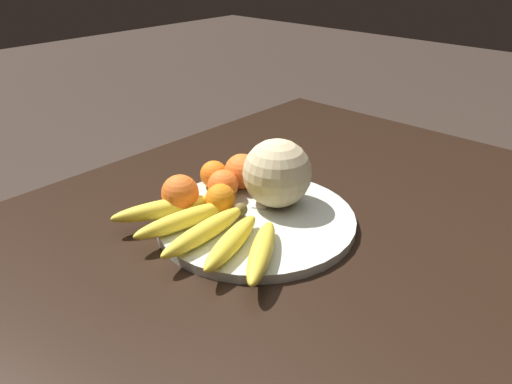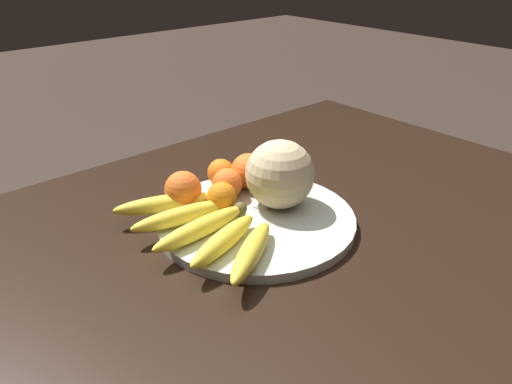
{
  "view_description": "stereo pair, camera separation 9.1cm",
  "coord_description": "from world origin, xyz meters",
  "px_view_note": "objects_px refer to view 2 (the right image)",
  "views": [
    {
      "loc": [
        0.52,
        0.49,
        1.23
      ],
      "look_at": [
        -0.08,
        -0.05,
        0.82
      ],
      "focal_mm": 35.0,
      "sensor_mm": 36.0,
      "label": 1
    },
    {
      "loc": [
        0.45,
        0.55,
        1.23
      ],
      "look_at": [
        -0.08,
        -0.05,
        0.82
      ],
      "focal_mm": 35.0,
      "sensor_mm": 36.0,
      "label": 2
    }
  ],
  "objects_px": {
    "orange_front_right": "(249,171)",
    "melon": "(280,174)",
    "orange_mid_center": "(221,172)",
    "fruit_bowl": "(256,219)",
    "produce_tag": "(267,201)",
    "orange_front_left": "(185,189)",
    "orange_back_right": "(222,197)",
    "kitchen_table": "(243,292)",
    "orange_back_left": "(227,183)",
    "banana_bunch": "(203,227)"
  },
  "relations": [
    {
      "from": "orange_front_right",
      "to": "melon",
      "type": "bearing_deg",
      "value": 86.15
    },
    {
      "from": "orange_front_right",
      "to": "orange_mid_center",
      "type": "relative_size",
      "value": 1.29
    },
    {
      "from": "fruit_bowl",
      "to": "produce_tag",
      "type": "xyz_separation_m",
      "value": [
        -0.05,
        -0.03,
        0.01
      ]
    },
    {
      "from": "orange_front_left",
      "to": "orange_back_right",
      "type": "xyz_separation_m",
      "value": [
        -0.04,
        0.06,
        -0.01
      ]
    },
    {
      "from": "orange_mid_center",
      "to": "produce_tag",
      "type": "bearing_deg",
      "value": 101.02
    },
    {
      "from": "kitchen_table",
      "to": "fruit_bowl",
      "type": "xyz_separation_m",
      "value": [
        -0.08,
        -0.05,
        0.1
      ]
    },
    {
      "from": "melon",
      "to": "orange_back_left",
      "type": "xyz_separation_m",
      "value": [
        0.05,
        -0.09,
        -0.04
      ]
    },
    {
      "from": "fruit_bowl",
      "to": "orange_front_right",
      "type": "height_order",
      "value": "orange_front_right"
    },
    {
      "from": "orange_front_right",
      "to": "kitchen_table",
      "type": "bearing_deg",
      "value": 46.57
    },
    {
      "from": "orange_front_left",
      "to": "produce_tag",
      "type": "xyz_separation_m",
      "value": [
        -0.13,
        0.09,
        -0.03
      ]
    },
    {
      "from": "orange_front_right",
      "to": "orange_mid_center",
      "type": "distance_m",
      "value": 0.06
    },
    {
      "from": "banana_bunch",
      "to": "orange_back_left",
      "type": "height_order",
      "value": "orange_back_left"
    },
    {
      "from": "fruit_bowl",
      "to": "orange_front_left",
      "type": "xyz_separation_m",
      "value": [
        0.08,
        -0.12,
        0.04
      ]
    },
    {
      "from": "fruit_bowl",
      "to": "orange_front_left",
      "type": "bearing_deg",
      "value": -58.04
    },
    {
      "from": "fruit_bowl",
      "to": "banana_bunch",
      "type": "relative_size",
      "value": 1.08
    },
    {
      "from": "kitchen_table",
      "to": "orange_back_left",
      "type": "relative_size",
      "value": 25.9
    },
    {
      "from": "fruit_bowl",
      "to": "orange_back_left",
      "type": "bearing_deg",
      "value": -94.48
    },
    {
      "from": "fruit_bowl",
      "to": "orange_back_left",
      "type": "xyz_separation_m",
      "value": [
        -0.01,
        -0.09,
        0.04
      ]
    },
    {
      "from": "orange_front_left",
      "to": "orange_back_right",
      "type": "bearing_deg",
      "value": 123.86
    },
    {
      "from": "banana_bunch",
      "to": "orange_back_left",
      "type": "xyz_separation_m",
      "value": [
        -0.12,
        -0.09,
        0.01
      ]
    },
    {
      "from": "orange_front_right",
      "to": "orange_mid_center",
      "type": "height_order",
      "value": "orange_front_right"
    },
    {
      "from": "orange_front_right",
      "to": "produce_tag",
      "type": "height_order",
      "value": "orange_front_right"
    },
    {
      "from": "orange_front_right",
      "to": "fruit_bowl",
      "type": "bearing_deg",
      "value": 55.91
    },
    {
      "from": "fruit_bowl",
      "to": "melon",
      "type": "distance_m",
      "value": 0.1
    },
    {
      "from": "kitchen_table",
      "to": "fruit_bowl",
      "type": "relative_size",
      "value": 4.23
    },
    {
      "from": "orange_back_right",
      "to": "orange_front_right",
      "type": "bearing_deg",
      "value": -157.81
    },
    {
      "from": "produce_tag",
      "to": "kitchen_table",
      "type": "bearing_deg",
      "value": 5.9
    },
    {
      "from": "kitchen_table",
      "to": "produce_tag",
      "type": "xyz_separation_m",
      "value": [
        -0.13,
        -0.08,
        0.11
      ]
    },
    {
      "from": "melon",
      "to": "orange_front_left",
      "type": "bearing_deg",
      "value": -40.96
    },
    {
      "from": "produce_tag",
      "to": "melon",
      "type": "bearing_deg",
      "value": 79.07
    },
    {
      "from": "kitchen_table",
      "to": "fruit_bowl",
      "type": "bearing_deg",
      "value": -145.27
    },
    {
      "from": "orange_mid_center",
      "to": "orange_back_left",
      "type": "distance_m",
      "value": 0.06
    },
    {
      "from": "orange_back_left",
      "to": "orange_back_right",
      "type": "height_order",
      "value": "orange_back_left"
    },
    {
      "from": "orange_back_left",
      "to": "orange_back_right",
      "type": "distance_m",
      "value": 0.05
    },
    {
      "from": "banana_bunch",
      "to": "produce_tag",
      "type": "xyz_separation_m",
      "value": [
        -0.17,
        -0.02,
        -0.02
      ]
    },
    {
      "from": "melon",
      "to": "orange_front_left",
      "type": "relative_size",
      "value": 1.86
    },
    {
      "from": "kitchen_table",
      "to": "orange_front_left",
      "type": "distance_m",
      "value": 0.23
    },
    {
      "from": "kitchen_table",
      "to": "banana_bunch",
      "type": "xyz_separation_m",
      "value": [
        0.03,
        -0.06,
        0.12
      ]
    },
    {
      "from": "orange_front_left",
      "to": "orange_front_right",
      "type": "relative_size",
      "value": 0.97
    },
    {
      "from": "fruit_bowl",
      "to": "banana_bunch",
      "type": "distance_m",
      "value": 0.12
    },
    {
      "from": "banana_bunch",
      "to": "orange_front_left",
      "type": "bearing_deg",
      "value": -113.16
    },
    {
      "from": "melon",
      "to": "orange_back_left",
      "type": "relative_size",
      "value": 2.18
    },
    {
      "from": "orange_front_left",
      "to": "melon",
      "type": "bearing_deg",
      "value": 139.04
    },
    {
      "from": "fruit_bowl",
      "to": "banana_bunch",
      "type": "bearing_deg",
      "value": -4.12
    },
    {
      "from": "orange_mid_center",
      "to": "orange_back_right",
      "type": "relative_size",
      "value": 1.0
    },
    {
      "from": "kitchen_table",
      "to": "orange_front_left",
      "type": "relative_size",
      "value": 22.07
    },
    {
      "from": "orange_front_left",
      "to": "orange_back_right",
      "type": "distance_m",
      "value": 0.07
    },
    {
      "from": "banana_bunch",
      "to": "orange_back_right",
      "type": "relative_size",
      "value": 6.06
    },
    {
      "from": "orange_front_left",
      "to": "orange_front_right",
      "type": "height_order",
      "value": "orange_front_right"
    },
    {
      "from": "orange_front_left",
      "to": "orange_mid_center",
      "type": "distance_m",
      "value": 0.11
    }
  ]
}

